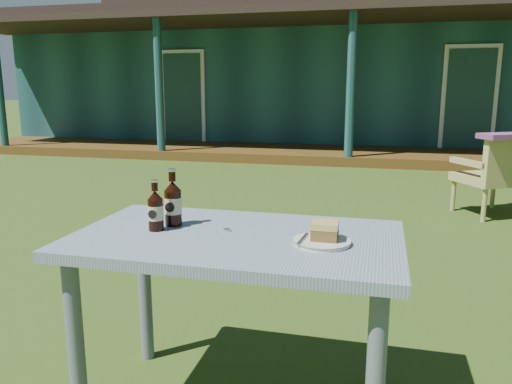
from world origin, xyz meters
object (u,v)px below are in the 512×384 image
(plate, at_px, (322,241))
(cake_slice, at_px, (325,230))
(cola_bottle_near, at_px, (173,203))
(armchair_left, at_px, (497,172))
(cola_bottle_far, at_px, (156,210))
(cafe_table, at_px, (236,261))

(plate, distance_m, cake_slice, 0.04)
(cola_bottle_near, height_order, armchair_left, cola_bottle_near)
(cola_bottle_far, bearing_deg, plate, -1.31)
(cafe_table, height_order, plate, plate)
(cafe_table, xyz_separation_m, armchair_left, (1.62, 3.53, -0.18))
(cola_bottle_far, bearing_deg, cola_bottle_near, 66.57)
(cafe_table, bearing_deg, armchair_left, 65.42)
(cafe_table, distance_m, armchair_left, 3.89)
(plate, height_order, armchair_left, armchair_left)
(plate, distance_m, cola_bottle_near, 0.61)
(cola_bottle_near, distance_m, armchair_left, 3.97)
(cafe_table, bearing_deg, cake_slice, -3.43)
(plate, relative_size, armchair_left, 0.26)
(plate, bearing_deg, cola_bottle_far, 178.69)
(cake_slice, distance_m, cola_bottle_near, 0.61)
(plate, bearing_deg, cake_slice, 49.87)
(armchair_left, bearing_deg, plate, -110.02)
(cola_bottle_far, relative_size, armchair_left, 0.25)
(cafe_table, distance_m, cola_bottle_far, 0.36)
(plate, bearing_deg, armchair_left, 69.98)
(cafe_table, xyz_separation_m, plate, (0.32, -0.03, 0.11))
(cola_bottle_near, bearing_deg, cola_bottle_far, -113.43)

